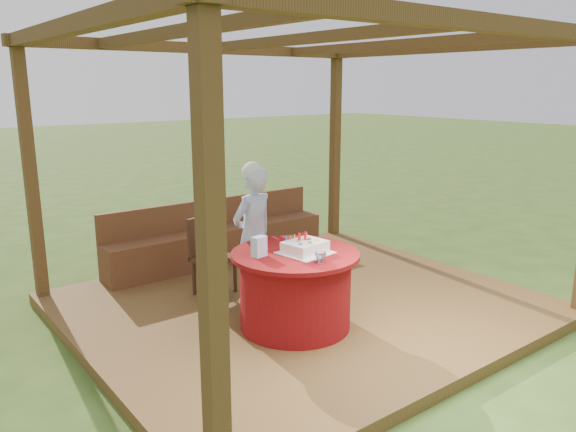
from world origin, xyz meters
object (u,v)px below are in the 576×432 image
object	(u,v)px
chair	(209,252)
elderly_woman	(253,233)
birthday_cake	(305,247)
gift_bag	(259,246)
bench	(219,242)
table	(295,289)
drinking_glass	(320,258)

from	to	relation	value
chair	elderly_woman	bearing A→B (deg)	-65.68
birthday_cake	gift_bag	bearing A→B (deg)	156.57
birthday_cake	elderly_woman	bearing A→B (deg)	90.66
elderly_woman	bench	bearing A→B (deg)	73.99
chair	gift_bag	bearing A→B (deg)	-97.13
bench	gift_bag	size ratio (longest dim) A/B	16.28
table	drinking_glass	bearing A→B (deg)	-93.16
birthday_cake	chair	bearing A→B (deg)	100.21
gift_bag	elderly_woman	bearing A→B (deg)	48.91
bench	birthday_cake	size ratio (longest dim) A/B	6.38
drinking_glass	birthday_cake	bearing A→B (deg)	75.59
chair	bench	bearing A→B (deg)	54.10
bench	table	xyz separation A→B (m)	(-0.45, -2.17, 0.11)
bench	elderly_woman	size ratio (longest dim) A/B	2.02
table	birthday_cake	xyz separation A→B (m)	(0.06, -0.07, 0.42)
bench	drinking_glass	bearing A→B (deg)	-100.48
table	gift_bag	bearing A→B (deg)	163.68
table	drinking_glass	world-z (taller)	drinking_glass
gift_bag	drinking_glass	size ratio (longest dim) A/B	1.81
table	elderly_woman	bearing A→B (deg)	86.40
gift_bag	drinking_glass	distance (m)	0.57
elderly_woman	gift_bag	world-z (taller)	elderly_woman
elderly_woman	gift_bag	size ratio (longest dim) A/B	8.05
bench	elderly_woman	world-z (taller)	elderly_woman
bench	birthday_cake	distance (m)	2.33
bench	gift_bag	world-z (taller)	gift_bag
bench	drinking_glass	xyz separation A→B (m)	(-0.47, -2.54, 0.51)
elderly_woman	gift_bag	xyz separation A→B (m)	(-0.38, -0.67, 0.08)
chair	gift_bag	xyz separation A→B (m)	(-0.15, -1.19, 0.37)
chair	elderly_woman	xyz separation A→B (m)	(0.23, -0.52, 0.28)
elderly_woman	drinking_glass	size ratio (longest dim) A/B	14.59
chair	elderly_woman	world-z (taller)	elderly_woman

